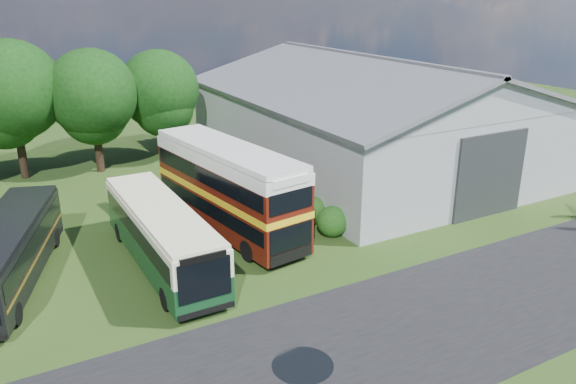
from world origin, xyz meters
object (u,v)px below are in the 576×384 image
storage_shed (366,110)px  bus_maroon_double (228,189)px  bus_green_single (162,235)px  bus_dark_single (9,252)px

storage_shed → bus_maroon_double: size_ratio=2.16×
bus_green_single → bus_dark_single: 6.66m
bus_green_single → bus_maroon_double: 5.14m
bus_dark_single → storage_shed: bearing=35.4°
storage_shed → bus_green_single: 20.77m
bus_maroon_double → bus_dark_single: bus_maroon_double is taller
bus_green_single → bus_maroon_double: size_ratio=0.97×
bus_green_single → bus_maroon_double: bearing=27.7°
storage_shed → bus_maroon_double: storage_shed is taller
bus_dark_single → bus_maroon_double: bearing=22.6°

